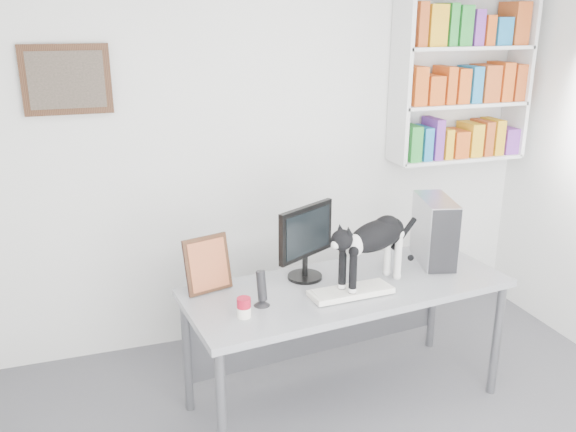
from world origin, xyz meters
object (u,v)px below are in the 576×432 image
Objects in this scene: leaning_print at (207,263)px; soup_can at (244,308)px; cat at (373,253)px; speaker at (262,288)px; keyboard at (351,291)px; desk at (345,344)px; bookshelf at (462,76)px; pc_tower at (434,230)px; monitor at (305,242)px.

soup_can is (0.11, -0.38, -0.11)m from leaning_print.
leaning_print is at bearing 140.66° from cat.
cat is at bearing -10.49° from speaker.
soup_can is at bearing 165.19° from cat.
speaker reaches higher than keyboard.
desk is 0.98m from leaning_print.
pc_tower is at bearing -129.30° from bookshelf.
desk is 0.74m from speaker.
pc_tower is 1.38m from soup_can.
monitor is at bearing -153.30° from bookshelf.
bookshelf is 2.14m from desk.
pc_tower is (0.69, 0.28, 0.19)m from keyboard.
bookshelf is 0.66× the size of desk.
bookshelf is 2.45m from soup_can.
monitor reaches higher than desk.
bookshelf reaches higher than pc_tower.
soup_can is at bearing -89.17° from leaning_print.
cat is at bearing -27.61° from desk.
bookshelf is at bearing 14.77° from speaker.
soup_can reaches higher than keyboard.
bookshelf reaches higher than desk.
cat reaches higher than soup_can.
desk is 5.70× the size of leaning_print.
speaker is at bearing -65.39° from leaning_print.
keyboard is 1.42× the size of leaning_print.
bookshelf is at bearing 4.15° from leaning_print.
cat is (-0.52, -0.20, -0.00)m from pc_tower.
cat is at bearing -139.94° from bookshelf.
desk is 2.87× the size of cat.
desk is at bearing 133.58° from cat.
cat reaches higher than leaning_print.
soup_can is (-0.63, -0.07, 0.04)m from keyboard.
desk is 0.90m from pc_tower.
keyboard is (-0.04, -0.13, 0.41)m from desk.
leaning_print is at bearing 160.72° from desk.
cat is at bearing 20.53° from keyboard.
soup_can is at bearing -156.00° from speaker.
speaker is 0.68m from cat.
monitor is 4.26× the size of soup_can.
bookshelf is 11.52× the size of soup_can.
cat is at bearing -62.10° from monitor.
bookshelf is 2.64× the size of keyboard.
leaning_print reaches higher than keyboard.
desk is at bearing -4.24° from speaker.
keyboard is 4.36× the size of soup_can.
speaker is 0.62× the size of leaning_print.
soup_can is at bearing -171.36° from monitor.
speaker is (-1.82, -1.00, -0.96)m from bookshelf.
bookshelf is 1.89× the size of cat.
leaning_print is (-1.43, 0.03, -0.04)m from pc_tower.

